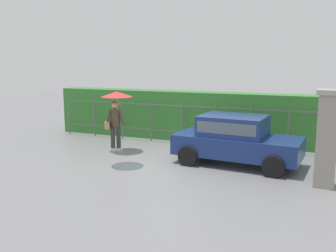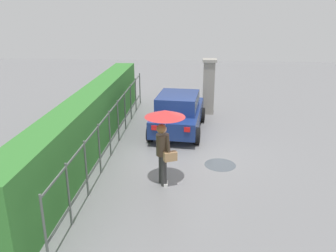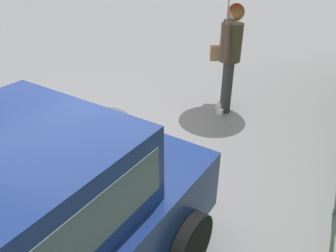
% 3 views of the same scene
% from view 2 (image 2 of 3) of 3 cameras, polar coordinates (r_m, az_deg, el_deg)
% --- Properties ---
extents(ground_plane, '(40.00, 40.00, 0.00)m').
position_cam_2_polar(ground_plane, '(11.60, 3.96, -4.31)').
color(ground_plane, slate).
extents(car, '(3.86, 2.13, 1.48)m').
position_cam_2_polar(car, '(13.24, 1.65, 2.45)').
color(car, navy).
rests_on(car, ground).
extents(pedestrian, '(1.06, 1.06, 2.06)m').
position_cam_2_polar(pedestrian, '(9.06, -0.65, -0.63)').
color(pedestrian, '#333333').
rests_on(pedestrian, ground).
extents(gate_pillar, '(0.60, 0.60, 2.42)m').
position_cam_2_polar(gate_pillar, '(15.53, 6.63, 6.50)').
color(gate_pillar, gray).
rests_on(gate_pillar, ground).
extents(fence_section, '(11.44, 0.05, 1.50)m').
position_cam_2_polar(fence_section, '(11.79, -8.81, 0.21)').
color(fence_section, '#59605B').
rests_on(fence_section, ground).
extents(hedge_row, '(12.39, 0.90, 1.90)m').
position_cam_2_polar(hedge_row, '(11.95, -12.52, 0.85)').
color(hedge_row, '#387F33').
rests_on(hedge_row, ground).
extents(puddle_near, '(0.95, 0.95, 0.00)m').
position_cam_2_polar(puddle_near, '(10.82, 8.47, -6.28)').
color(puddle_near, '#4C545B').
rests_on(puddle_near, ground).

